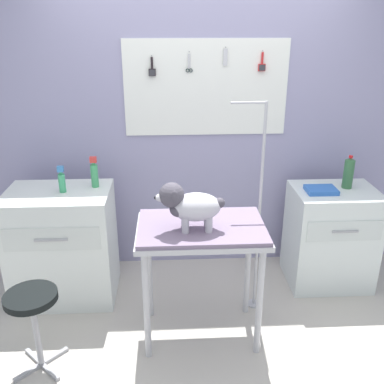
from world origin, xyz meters
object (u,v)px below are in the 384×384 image
(dog, at_px, (189,205))
(counter_left, at_px, (63,245))
(grooming_table, at_px, (201,239))
(grooming_arm, at_px, (258,219))
(cabinet_right, at_px, (330,237))
(stool, at_px, (32,308))
(soda_bottle, at_px, (349,173))
(spray_bottle_tall, at_px, (62,181))

(dog, distance_m, counter_left, 1.29)
(grooming_table, bearing_deg, grooming_arm, 34.40)
(counter_left, height_order, cabinet_right, counter_left)
(grooming_table, height_order, grooming_arm, grooming_arm)
(grooming_table, relative_size, stool, 1.55)
(grooming_arm, bearing_deg, cabinet_right, 24.68)
(stool, xyz_separation_m, soda_bottle, (2.33, 0.95, 0.52))
(dog, relative_size, spray_bottle_tall, 2.16)
(stool, xyz_separation_m, spray_bottle_tall, (0.06, 0.82, 0.54))
(cabinet_right, bearing_deg, grooming_table, -151.35)
(cabinet_right, height_order, soda_bottle, soda_bottle)
(cabinet_right, xyz_separation_m, stool, (-2.23, -0.90, 0.04))
(counter_left, relative_size, spray_bottle_tall, 4.41)
(dog, bearing_deg, counter_left, 148.75)
(counter_left, xyz_separation_m, soda_bottle, (2.32, 0.14, 0.52))
(spray_bottle_tall, bearing_deg, cabinet_right, 2.29)
(grooming_table, xyz_separation_m, soda_bottle, (1.25, 0.68, 0.21))
(dog, xyz_separation_m, cabinet_right, (1.23, 0.68, -0.62))
(dog, xyz_separation_m, spray_bottle_tall, (-0.93, 0.60, -0.04))
(grooming_arm, bearing_deg, dog, -145.78)
(soda_bottle, bearing_deg, grooming_table, -151.52)
(cabinet_right, height_order, spray_bottle_tall, spray_bottle_tall)
(dog, distance_m, stool, 1.18)
(soda_bottle, bearing_deg, grooming_arm, -155.08)
(grooming_table, xyz_separation_m, dog, (-0.09, -0.06, 0.28))
(grooming_arm, bearing_deg, soda_bottle, 24.92)
(counter_left, distance_m, spray_bottle_tall, 0.55)
(dog, bearing_deg, stool, -167.51)
(grooming_arm, xyz_separation_m, stool, (-1.52, -0.58, -0.30))
(grooming_table, xyz_separation_m, cabinet_right, (1.15, 0.63, -0.34))
(dog, distance_m, soda_bottle, 1.53)
(spray_bottle_tall, bearing_deg, soda_bottle, 3.49)
(cabinet_right, bearing_deg, soda_bottle, 26.57)
(grooming_table, xyz_separation_m, grooming_arm, (0.44, 0.30, -0.01))
(dog, height_order, soda_bottle, dog)
(cabinet_right, relative_size, spray_bottle_tall, 4.09)
(grooming_arm, xyz_separation_m, counter_left, (-1.51, 0.24, -0.30))
(grooming_arm, distance_m, stool, 1.66)
(grooming_arm, height_order, soda_bottle, grooming_arm)
(grooming_table, xyz_separation_m, stool, (-1.08, -0.28, -0.31))
(cabinet_right, distance_m, spray_bottle_tall, 2.24)
(counter_left, bearing_deg, stool, -90.59)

